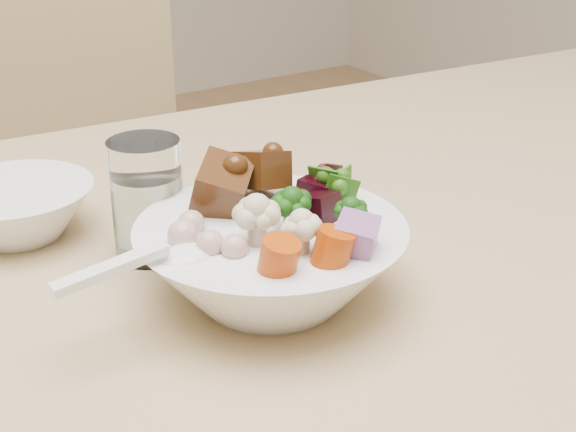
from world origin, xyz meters
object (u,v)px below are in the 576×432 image
Objects in this scene: food_bowl at (272,255)px; water_glass at (148,204)px; dining_table at (373,297)px; chair_far at (79,230)px; side_bowl at (17,211)px.

water_glass is at bearing 112.34° from food_bowl.
water_glass reaches higher than dining_table.
food_bowl is at bearing -67.66° from water_glass.
dining_table is at bearing -72.53° from chair_far.
side_bowl is at bearing -103.27° from chair_far.
dining_table is 15.20× the size of water_glass.
dining_table is at bearing 17.69° from food_bowl.
chair_far is at bearing 78.11° from water_glass.
chair_far is (-0.08, 0.69, -0.17)m from dining_table.
dining_table is 11.23× the size of side_bowl.
side_bowl is (-0.09, 0.11, -0.03)m from water_glass.
food_bowl is (-0.08, -0.74, 0.29)m from chair_far.
side_bowl is at bearing 120.99° from food_bowl.
chair_far is 0.80m from food_bowl.
food_bowl is at bearing -157.89° from dining_table.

